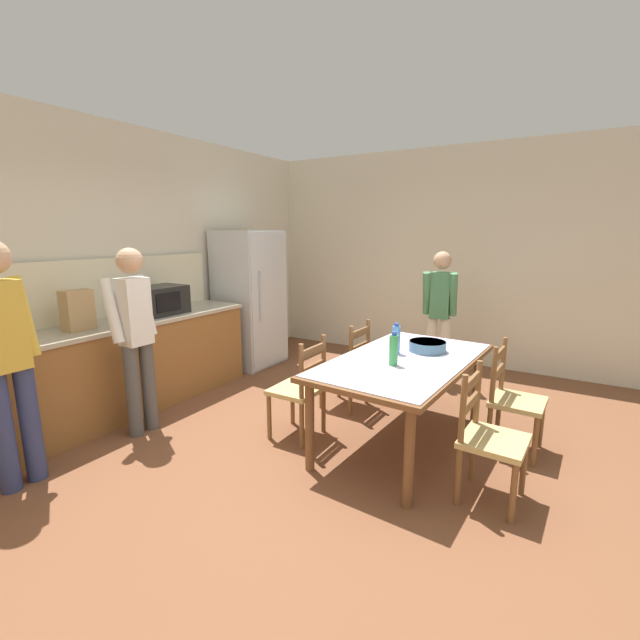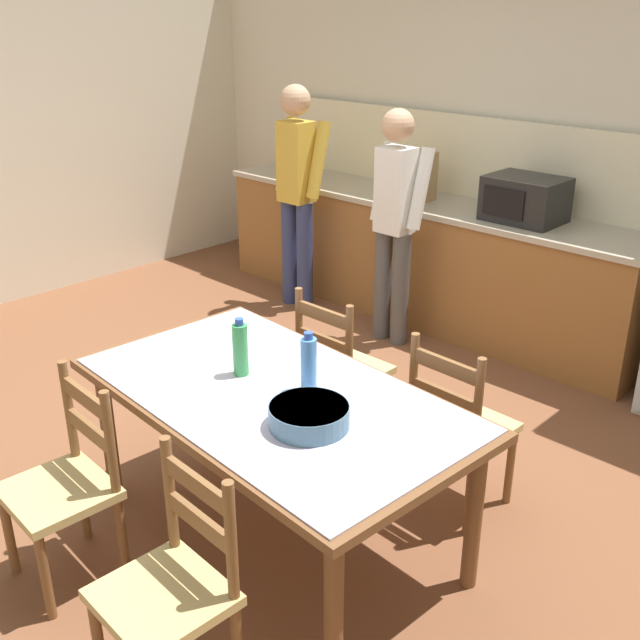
% 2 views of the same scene
% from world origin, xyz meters
% --- Properties ---
extents(ground_plane, '(8.32, 8.32, 0.00)m').
position_xyz_m(ground_plane, '(0.00, 0.00, 0.00)').
color(ground_plane, brown).
extents(wall_back, '(6.52, 0.12, 2.90)m').
position_xyz_m(wall_back, '(0.00, 2.66, 1.45)').
color(wall_back, beige).
rests_on(wall_back, ground).
extents(kitchen_counter, '(3.63, 0.66, 0.93)m').
position_xyz_m(kitchen_counter, '(-0.63, 2.23, 0.47)').
color(kitchen_counter, brown).
rests_on(kitchen_counter, ground).
extents(counter_splashback, '(3.59, 0.03, 0.60)m').
position_xyz_m(counter_splashback, '(-0.62, 2.54, 1.23)').
color(counter_splashback, beige).
rests_on(counter_splashback, kitchen_counter).
extents(microwave, '(0.50, 0.39, 0.30)m').
position_xyz_m(microwave, '(0.25, 2.21, 1.08)').
color(microwave, black).
rests_on(microwave, kitchen_counter).
extents(paper_bag, '(0.24, 0.16, 0.36)m').
position_xyz_m(paper_bag, '(-0.64, 2.20, 1.11)').
color(paper_bag, tan).
rests_on(paper_bag, kitchen_counter).
extents(dining_table, '(1.86, 1.11, 0.76)m').
position_xyz_m(dining_table, '(0.57, -0.41, 0.68)').
color(dining_table, brown).
rests_on(dining_table, ground).
extents(bottle_near_centre, '(0.07, 0.07, 0.27)m').
position_xyz_m(bottle_near_centre, '(0.35, -0.40, 0.88)').
color(bottle_near_centre, green).
rests_on(bottle_near_centre, dining_table).
extents(bottle_off_centre, '(0.07, 0.07, 0.27)m').
position_xyz_m(bottle_off_centre, '(0.67, -0.29, 0.88)').
color(bottle_off_centre, '#4C8ED6').
rests_on(bottle_off_centre, dining_table).
extents(serving_bowl, '(0.32, 0.32, 0.09)m').
position_xyz_m(serving_bowl, '(0.88, -0.50, 0.81)').
color(serving_bowl, slate).
rests_on(serving_bowl, dining_table).
extents(chair_side_near_left, '(0.44, 0.42, 0.91)m').
position_xyz_m(chair_side_near_left, '(0.12, -1.17, 0.44)').
color(chair_side_near_left, brown).
rests_on(chair_side_near_left, ground).
extents(chair_side_far_right, '(0.43, 0.41, 0.91)m').
position_xyz_m(chair_side_far_right, '(1.03, 0.35, 0.44)').
color(chair_side_far_right, brown).
rests_on(chair_side_far_right, ground).
extents(chair_side_far_left, '(0.42, 0.40, 0.91)m').
position_xyz_m(chair_side_far_left, '(0.22, 0.40, 0.44)').
color(chair_side_far_left, brown).
rests_on(chair_side_far_left, ground).
extents(chair_side_near_right, '(0.44, 0.42, 0.91)m').
position_xyz_m(chair_side_near_right, '(0.93, -1.22, 0.44)').
color(chair_side_near_right, brown).
rests_on(chair_side_near_right, ground).
extents(person_at_sink, '(0.44, 0.30, 1.75)m').
position_xyz_m(person_at_sink, '(-1.43, 1.71, 0.98)').
color(person_at_sink, navy).
rests_on(person_at_sink, ground).
extents(person_at_counter, '(0.42, 0.29, 1.66)m').
position_xyz_m(person_at_counter, '(-0.44, 1.69, 0.93)').
color(person_at_counter, '#4C4C4C').
rests_on(person_at_counter, ground).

